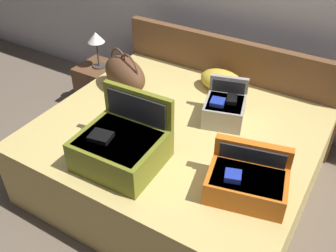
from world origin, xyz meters
TOP-DOWN VIEW (x-y plane):
  - ground_plane at (0.00, 0.00)m, footprint 12.00×12.00m
  - bed at (0.00, 0.40)m, footprint 2.02×1.77m
  - headboard at (0.00, 1.32)m, footprint 2.06×0.08m
  - hard_case_large at (-0.12, -0.12)m, footprint 0.54×0.50m
  - hard_case_medium at (0.69, 0.04)m, footprint 0.53×0.44m
  - hard_case_small at (0.26, 0.68)m, footprint 0.37×0.40m
  - duffel_bag at (-0.67, 0.66)m, footprint 0.54×0.41m
  - pillow_near_headboard at (0.06, 1.08)m, footprint 0.45×0.33m
  - nightstand at (-1.29, 1.03)m, footprint 0.44×0.40m
  - table_lamp at (-1.29, 1.03)m, footprint 0.17×0.17m

SIDE VIEW (x-z plane):
  - ground_plane at x=0.00m, z-range 0.00..0.00m
  - nightstand at x=-1.29m, z-range 0.00..0.45m
  - bed at x=0.00m, z-range 0.00..0.57m
  - headboard at x=0.00m, z-range 0.00..0.94m
  - pillow_near_headboard at x=0.06m, z-range 0.57..0.74m
  - hard_case_medium at x=0.69m, z-range 0.53..0.81m
  - hard_case_small at x=0.26m, z-range 0.53..0.83m
  - hard_case_large at x=-0.12m, z-range 0.48..0.93m
  - duffel_bag at x=-0.67m, z-range 0.54..0.90m
  - table_lamp at x=-1.29m, z-range 0.55..0.93m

